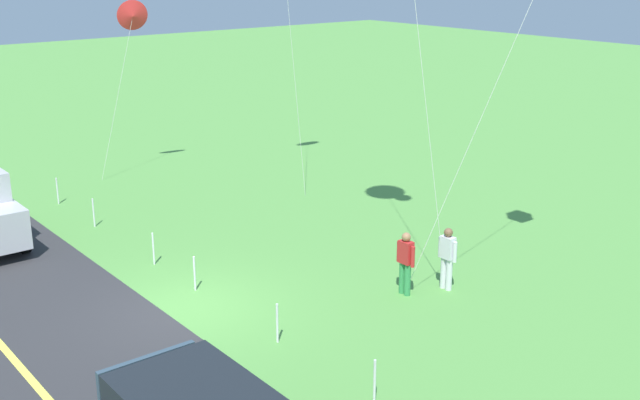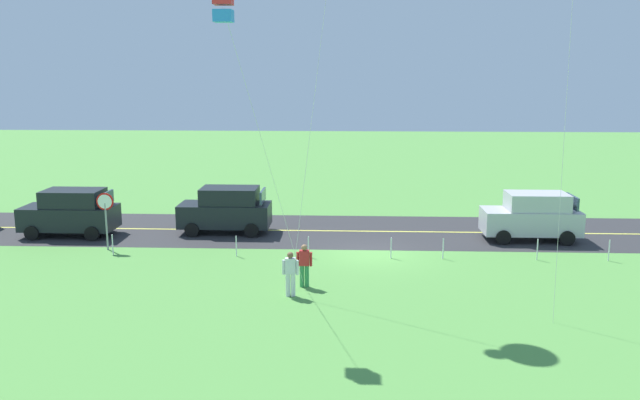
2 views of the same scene
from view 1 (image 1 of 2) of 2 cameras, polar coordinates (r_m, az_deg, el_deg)
The scene contains 12 objects.
ground_plane at distance 18.95m, azimuth -9.59°, elevation -7.94°, with size 120.00×120.00×0.10m, color #549342.
asphalt_road at distance 17.59m, azimuth -21.21°, elevation -10.86°, with size 120.00×7.00×0.00m, color #2D2D30.
road_centre_stripe at distance 17.59m, azimuth -21.21°, elevation -10.85°, with size 120.00×0.16×0.00m, color #E5E04C.
person_adult_near at distance 19.23m, azimuth 6.21°, elevation -4.43°, with size 0.58×0.22×1.60m.
person_adult_companion at distance 19.66m, azimuth 9.20°, elevation -4.06°, with size 0.58×0.22×1.60m.
kite_green_far at distance 29.42m, azimuth -13.42°, elevation 12.83°, with size 0.70×2.09×6.43m.
fence_post_0 at distance 27.55m, azimuth -18.49°, elevation 0.63°, with size 0.05×0.05×0.90m, color silver.
fence_post_1 at distance 24.91m, azimuth -16.08°, elevation -0.89°, with size 0.05×0.05×0.90m, color silver.
fence_post_2 at distance 21.53m, azimuth -11.98°, elevation -3.47°, with size 0.05×0.05×0.90m, color silver.
fence_post_3 at distance 19.72m, azimuth -9.08°, elevation -5.27°, with size 0.05×0.05×0.90m, color silver.
fence_post_4 at distance 17.01m, azimuth -3.12°, elevation -8.90°, with size 0.05×0.05×0.90m, color silver.
fence_post_5 at distance 14.91m, azimuth 3.98°, elevation -13.00°, with size 0.05×0.05×0.90m, color silver.
Camera 1 is at (15.13, -8.09, 7.99)m, focal length 44.16 mm.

